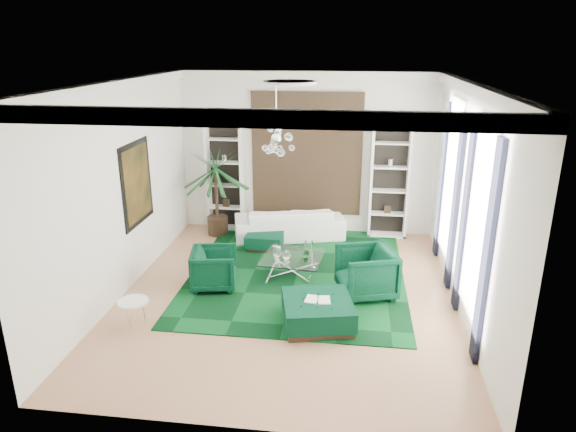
# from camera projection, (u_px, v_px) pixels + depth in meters

# --- Properties ---
(floor) EXTENTS (6.00, 7.00, 0.02)m
(floor) POSITION_uv_depth(u_px,v_px,m) (288.00, 295.00, 9.45)
(floor) COLOR tan
(floor) RESTS_ON ground
(ceiling) EXTENTS (6.00, 7.00, 0.02)m
(ceiling) POSITION_uv_depth(u_px,v_px,m) (288.00, 81.00, 8.22)
(ceiling) COLOR white
(ceiling) RESTS_ON ground
(wall_back) EXTENTS (6.00, 0.02, 3.80)m
(wall_back) POSITION_uv_depth(u_px,v_px,m) (307.00, 154.00, 12.13)
(wall_back) COLOR silver
(wall_back) RESTS_ON ground
(wall_front) EXTENTS (6.00, 0.02, 3.80)m
(wall_front) POSITION_uv_depth(u_px,v_px,m) (246.00, 287.00, 5.54)
(wall_front) COLOR silver
(wall_front) RESTS_ON ground
(wall_left) EXTENTS (0.02, 7.00, 3.80)m
(wall_left) POSITION_uv_depth(u_px,v_px,m) (121.00, 189.00, 9.20)
(wall_left) COLOR silver
(wall_left) RESTS_ON ground
(wall_right) EXTENTS (0.02, 7.00, 3.80)m
(wall_right) POSITION_uv_depth(u_px,v_px,m) (468.00, 202.00, 8.47)
(wall_right) COLOR silver
(wall_right) RESTS_ON ground
(crown_molding) EXTENTS (6.00, 7.00, 0.18)m
(crown_molding) POSITION_uv_depth(u_px,v_px,m) (288.00, 88.00, 8.25)
(crown_molding) COLOR white
(crown_molding) RESTS_ON ceiling
(ceiling_medallion) EXTENTS (0.90, 0.90, 0.05)m
(ceiling_medallion) POSITION_uv_depth(u_px,v_px,m) (290.00, 82.00, 8.51)
(ceiling_medallion) COLOR white
(ceiling_medallion) RESTS_ON ceiling
(tapestry) EXTENTS (2.50, 0.06, 2.80)m
(tapestry) POSITION_uv_depth(u_px,v_px,m) (307.00, 154.00, 12.08)
(tapestry) COLOR black
(tapestry) RESTS_ON wall_back
(shelving_left) EXTENTS (0.90, 0.38, 2.80)m
(shelving_left) POSITION_uv_depth(u_px,v_px,m) (225.00, 174.00, 12.34)
(shelving_left) COLOR white
(shelving_left) RESTS_ON floor
(shelving_right) EXTENTS (0.90, 0.38, 2.80)m
(shelving_right) POSITION_uv_depth(u_px,v_px,m) (390.00, 179.00, 11.86)
(shelving_right) COLOR white
(shelving_right) RESTS_ON floor
(painting) EXTENTS (0.04, 1.30, 1.60)m
(painting) POSITION_uv_depth(u_px,v_px,m) (137.00, 184.00, 9.77)
(painting) COLOR black
(painting) RESTS_ON wall_left
(window_near) EXTENTS (0.03, 1.10, 2.90)m
(window_near) POSITION_uv_depth(u_px,v_px,m) (479.00, 220.00, 7.62)
(window_near) COLOR white
(window_near) RESTS_ON wall_right
(curtain_near_a) EXTENTS (0.07, 0.30, 3.25)m
(curtain_near_a) POSITION_uv_depth(u_px,v_px,m) (487.00, 256.00, 6.98)
(curtain_near_a) COLOR black
(curtain_near_a) RESTS_ON floor
(curtain_near_b) EXTENTS (0.07, 0.30, 3.25)m
(curtain_near_b) POSITION_uv_depth(u_px,v_px,m) (464.00, 219.00, 8.44)
(curtain_near_b) COLOR black
(curtain_near_b) RESTS_ON floor
(window_far) EXTENTS (0.03, 1.10, 2.90)m
(window_far) POSITION_uv_depth(u_px,v_px,m) (451.00, 179.00, 9.88)
(window_far) COLOR white
(window_far) RESTS_ON wall_right
(curtain_far_a) EXTENTS (0.07, 0.30, 3.25)m
(curtain_far_a) POSITION_uv_depth(u_px,v_px,m) (455.00, 204.00, 9.23)
(curtain_far_a) COLOR black
(curtain_far_a) RESTS_ON floor
(curtain_far_b) EXTENTS (0.07, 0.30, 3.25)m
(curtain_far_b) POSITION_uv_depth(u_px,v_px,m) (442.00, 181.00, 10.69)
(curtain_far_b) COLOR black
(curtain_far_b) RESTS_ON floor
(rug) EXTENTS (4.20, 5.00, 0.02)m
(rug) POSITION_uv_depth(u_px,v_px,m) (297.00, 272.00, 10.34)
(rug) COLOR black
(rug) RESTS_ON floor
(sofa) EXTENTS (2.70, 1.59, 0.74)m
(sofa) POSITION_uv_depth(u_px,v_px,m) (289.00, 223.00, 12.09)
(sofa) COLOR white
(sofa) RESTS_ON floor
(armchair_left) EXTENTS (0.97, 0.95, 0.76)m
(armchair_left) POSITION_uv_depth(u_px,v_px,m) (214.00, 268.00, 9.62)
(armchair_left) COLOR black
(armchair_left) RESTS_ON floor
(armchair_right) EXTENTS (1.22, 1.20, 0.89)m
(armchair_right) POSITION_uv_depth(u_px,v_px,m) (366.00, 272.00, 9.30)
(armchair_right) COLOR black
(armchair_right) RESTS_ON floor
(coffee_table) EXTENTS (1.25, 1.25, 0.39)m
(coffee_table) POSITION_uv_depth(u_px,v_px,m) (293.00, 266.00, 10.18)
(coffee_table) COLOR white
(coffee_table) RESTS_ON floor
(ottoman_side) EXTENTS (0.81, 0.81, 0.36)m
(ottoman_side) POSITION_uv_depth(u_px,v_px,m) (265.00, 240.00, 11.53)
(ottoman_side) COLOR black
(ottoman_side) RESTS_ON floor
(ottoman_front) EXTENTS (1.31, 1.31, 0.44)m
(ottoman_front) POSITION_uv_depth(u_px,v_px,m) (318.00, 312.00, 8.38)
(ottoman_front) COLOR black
(ottoman_front) RESTS_ON floor
(book) EXTENTS (0.41, 0.28, 0.03)m
(book) POSITION_uv_depth(u_px,v_px,m) (318.00, 299.00, 8.31)
(book) COLOR white
(book) RESTS_ON ottoman_front
(side_table) EXTENTS (0.57, 0.57, 0.47)m
(side_table) POSITION_uv_depth(u_px,v_px,m) (135.00, 314.00, 8.28)
(side_table) COLOR white
(side_table) RESTS_ON floor
(palm) EXTENTS (2.05, 2.05, 2.64)m
(palm) POSITION_uv_depth(u_px,v_px,m) (216.00, 181.00, 11.99)
(palm) COLOR #174720
(palm) RESTS_ON floor
(chandelier) EXTENTS (0.89, 0.89, 0.65)m
(chandelier) POSITION_uv_depth(u_px,v_px,m) (276.00, 139.00, 8.71)
(chandelier) COLOR white
(chandelier) RESTS_ON ceiling
(table_plant) EXTENTS (0.18, 0.16, 0.27)m
(table_plant) POSITION_uv_depth(u_px,v_px,m) (306.00, 256.00, 9.82)
(table_plant) COLOR #174720
(table_plant) RESTS_ON coffee_table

